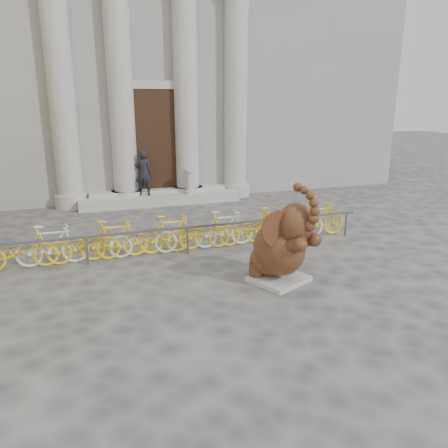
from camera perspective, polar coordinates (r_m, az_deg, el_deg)
name	(u,v)px	position (r m, az deg, el deg)	size (l,w,h in m)	color
ground	(257,311)	(8.33, 4.32, -11.25)	(80.00, 80.00, 0.00)	#474442
classical_building	(132,51)	(22.04, -11.89, 21.23)	(22.00, 10.70, 12.00)	gray
entrance_steps	(160,199)	(16.86, -8.32, 3.31)	(6.00, 1.20, 0.36)	#A8A59E
elephant_statue	(281,247)	(9.33, 7.48, -2.95)	(1.52, 1.75, 2.21)	#A8A59E
bike_rack	(184,232)	(11.32, -5.20, -1.10)	(9.80, 0.53, 1.00)	slate
pedestrian	(144,173)	(16.51, -10.45, 6.56)	(0.61, 0.40, 1.68)	black
balustrade_post	(190,182)	(16.68, -4.51, 5.44)	(0.38, 0.38, 0.94)	#A8A59E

